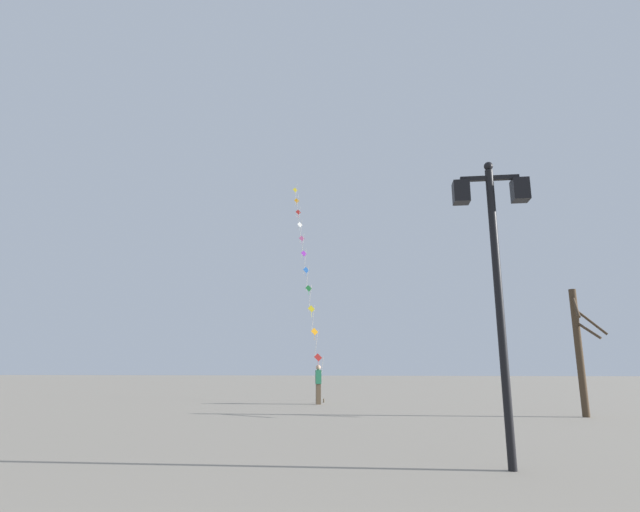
# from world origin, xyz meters

# --- Properties ---
(ground_plane) EXTENTS (160.00, 160.00, 0.00)m
(ground_plane) POSITION_xyz_m (0.00, 20.00, 0.00)
(ground_plane) COLOR gray
(twin_lantern_lamp_post) EXTENTS (1.30, 0.28, 5.23)m
(twin_lantern_lamp_post) POSITION_xyz_m (3.05, 7.76, 3.60)
(twin_lantern_lamp_post) COLOR black
(twin_lantern_lamp_post) RESTS_ON ground_plane
(kite_train) EXTENTS (4.29, 14.75, 16.24)m
(kite_train) POSITION_xyz_m (-3.79, 30.35, 8.37)
(kite_train) COLOR brown
(kite_train) RESTS_ON ground_plane
(kite_flyer) EXTENTS (0.32, 0.63, 1.71)m
(kite_flyer) POSITION_xyz_m (-1.81, 21.74, 0.90)
(kite_flyer) COLOR brown
(kite_flyer) RESTS_ON ground_plane
(bare_tree) EXTENTS (1.23, 1.29, 4.25)m
(bare_tree) POSITION_xyz_m (7.69, 16.98, 2.24)
(bare_tree) COLOR #423323
(bare_tree) RESTS_ON ground_plane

